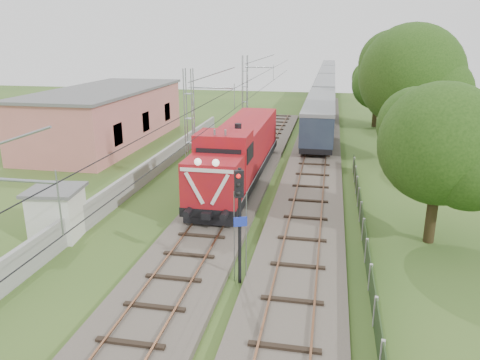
% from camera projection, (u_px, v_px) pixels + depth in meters
% --- Properties ---
extents(ground, '(140.00, 140.00, 0.00)m').
position_uv_depth(ground, '(179.00, 278.00, 20.16)').
color(ground, '#31511E').
rests_on(ground, ground).
extents(track_main, '(4.20, 70.00, 0.45)m').
position_uv_depth(track_main, '(217.00, 215.00, 26.66)').
color(track_main, '#6B6054').
rests_on(track_main, ground).
extents(track_side, '(4.20, 80.00, 0.45)m').
position_uv_depth(track_side, '(315.00, 162.00, 37.94)').
color(track_side, '#6B6054').
rests_on(track_side, ground).
extents(catenary, '(3.31, 70.00, 8.00)m').
position_uv_depth(catenary, '(191.00, 130.00, 30.74)').
color(catenary, gray).
rests_on(catenary, ground).
extents(boundary_wall, '(0.25, 40.00, 1.50)m').
position_uv_depth(boundary_wall, '(143.00, 175.00, 32.36)').
color(boundary_wall, '#9E9E99').
rests_on(boundary_wall, ground).
extents(station_building, '(8.40, 20.40, 5.22)m').
position_uv_depth(station_building, '(106.00, 116.00, 44.60)').
color(station_building, '#CE756F').
rests_on(station_building, ground).
extents(fence, '(0.12, 32.00, 1.20)m').
position_uv_depth(fence, '(366.00, 251.00, 21.33)').
color(fence, black).
rests_on(fence, ground).
extents(locomotive, '(3.12, 17.84, 4.53)m').
position_uv_depth(locomotive, '(239.00, 151.00, 32.30)').
color(locomotive, black).
rests_on(locomotive, ground).
extents(coach_rake, '(2.86, 85.36, 3.31)m').
position_uv_depth(coach_rake, '(326.00, 83.00, 77.73)').
color(coach_rake, black).
rests_on(coach_rake, ground).
extents(signal_post, '(0.53, 0.43, 5.04)m').
position_uv_depth(signal_post, '(239.00, 207.00, 18.68)').
color(signal_post, black).
rests_on(signal_post, ground).
extents(relay_hut, '(2.88, 2.88, 2.65)m').
position_uv_depth(relay_hut, '(57.00, 213.00, 23.86)').
color(relay_hut, silver).
rests_on(relay_hut, ground).
extents(tree_a, '(6.19, 5.90, 8.03)m').
position_uv_depth(tree_a, '(442.00, 145.00, 22.19)').
color(tree_a, '#372B16').
rests_on(tree_a, ground).
extents(tree_b, '(8.48, 8.07, 10.99)m').
position_uv_depth(tree_b, '(413.00, 77.00, 36.46)').
color(tree_b, '#372B16').
rests_on(tree_b, ground).
extents(tree_c, '(5.84, 5.56, 7.57)m').
position_uv_depth(tree_c, '(378.00, 85.00, 51.88)').
color(tree_c, '#372B16').
rests_on(tree_c, ground).
extents(tree_d, '(7.05, 6.72, 9.14)m').
position_uv_depth(tree_d, '(414.00, 78.00, 49.30)').
color(tree_d, '#372B16').
rests_on(tree_d, ground).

